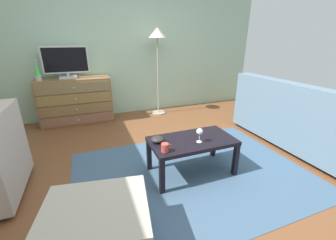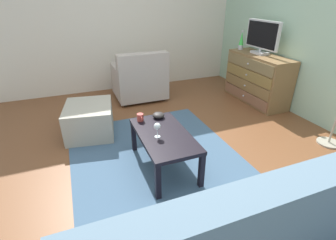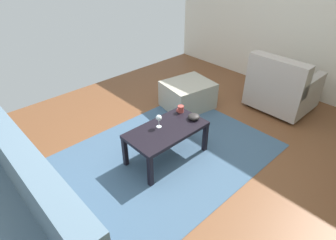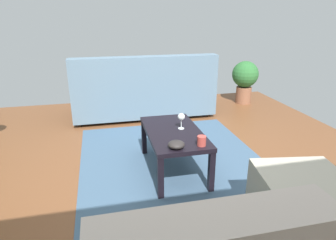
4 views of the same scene
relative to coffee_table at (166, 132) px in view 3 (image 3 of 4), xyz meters
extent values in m
cube|color=brown|center=(-0.21, 0.17, -0.39)|extent=(5.73, 5.15, 0.05)
cube|color=silver|center=(-2.84, 0.17, 0.95)|extent=(0.12, 5.15, 2.64)
cube|color=#3D5873|center=(-0.01, -0.03, -0.36)|extent=(2.60, 1.90, 0.01)
cube|color=black|center=(-0.44, 0.22, -0.17)|extent=(0.05, 0.05, 0.38)
cube|color=black|center=(0.44, 0.22, -0.17)|extent=(0.05, 0.05, 0.38)
cube|color=black|center=(-0.44, -0.22, -0.17)|extent=(0.05, 0.05, 0.38)
cube|color=black|center=(0.44, -0.22, -0.17)|extent=(0.05, 0.05, 0.38)
cube|color=black|center=(0.00, 0.00, 0.03)|extent=(0.94, 0.51, 0.04)
cylinder|color=silver|center=(0.04, -0.08, 0.06)|extent=(0.06, 0.06, 0.00)
cylinder|color=silver|center=(0.04, -0.08, 0.10)|extent=(0.01, 0.01, 0.09)
sphere|color=silver|center=(0.04, -0.08, 0.18)|extent=(0.07, 0.07, 0.07)
cylinder|color=#B8443C|center=(-0.38, -0.15, 0.10)|extent=(0.08, 0.08, 0.08)
torus|color=#B8443C|center=(-0.33, -0.15, 0.10)|extent=(0.05, 0.01, 0.05)
ellipsoid|color=#292524|center=(-0.38, 0.07, 0.09)|extent=(0.14, 0.14, 0.06)
cylinder|color=#332319|center=(1.46, -0.92, -0.34)|extent=(0.05, 0.05, 0.05)
cube|color=slate|center=(1.81, 0.02, -0.12)|extent=(0.85, 2.04, 0.38)
cube|color=slate|center=(1.48, 0.02, 0.31)|extent=(0.20, 2.04, 0.49)
cylinder|color=#332319|center=(-2.45, 0.67, -0.34)|extent=(0.05, 0.05, 0.05)
cylinder|color=#332319|center=(-2.45, -0.03, -0.34)|extent=(0.05, 0.05, 0.05)
cylinder|color=#332319|center=(-1.81, 0.67, -0.34)|extent=(0.05, 0.05, 0.05)
cylinder|color=#332319|center=(-1.81, -0.03, -0.34)|extent=(0.05, 0.05, 0.05)
cube|color=#AFA199|center=(-2.13, 0.32, -0.14)|extent=(0.80, 0.86, 0.35)
cube|color=#AFA199|center=(-1.83, 0.32, 0.27)|extent=(0.20, 0.86, 0.47)
cube|color=#AFA199|center=(-2.13, 0.69, 0.14)|extent=(0.76, 0.12, 0.20)
cube|color=#AFA199|center=(-2.13, -0.05, 0.14)|extent=(0.76, 0.12, 0.20)
cube|color=#A6A090|center=(-1.07, -0.67, -0.16)|extent=(0.79, 0.71, 0.41)
camera|label=1|loc=(-1.02, -1.88, 1.09)|focal=22.71mm
camera|label=2|loc=(2.14, -0.79, 1.36)|focal=26.83mm
camera|label=3|loc=(1.79, 1.94, 1.88)|focal=30.17mm
camera|label=4|loc=(-2.56, 0.66, 1.12)|focal=31.87mm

